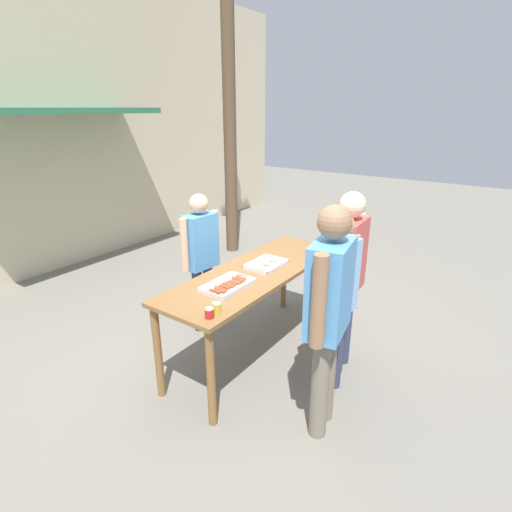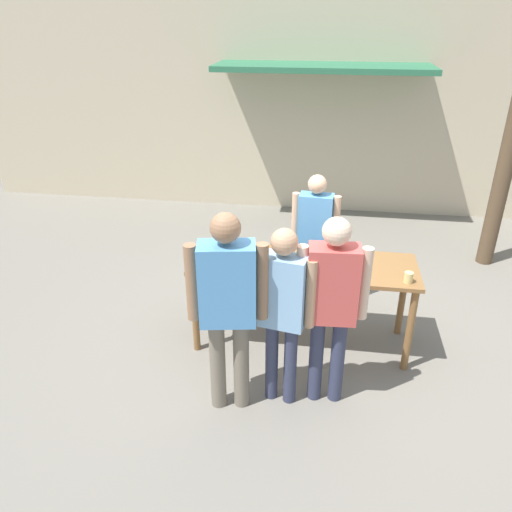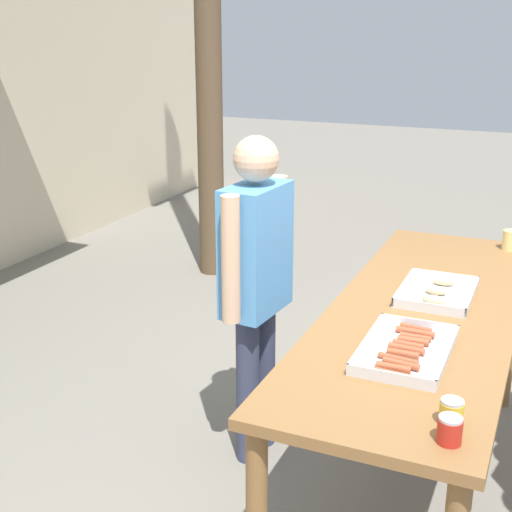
# 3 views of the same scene
# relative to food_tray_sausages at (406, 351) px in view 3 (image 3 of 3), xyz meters

# --- Properties ---
(ground_plane) EXTENTS (24.00, 24.00, 0.00)m
(ground_plane) POSITION_rel_food_tray_sausages_xyz_m (0.47, 0.02, -0.95)
(ground_plane) COLOR slate
(serving_table) EXTENTS (2.22, 0.74, 0.94)m
(serving_table) POSITION_rel_food_tray_sausages_xyz_m (0.47, 0.02, -0.13)
(serving_table) COLOR brown
(serving_table) RESTS_ON ground
(food_tray_sausages) EXTENTS (0.48, 0.30, 0.04)m
(food_tray_sausages) POSITION_rel_food_tray_sausages_xyz_m (0.00, 0.00, 0.00)
(food_tray_sausages) COLOR silver
(food_tray_sausages) RESTS_ON serving_table
(food_tray_buns) EXTENTS (0.41, 0.30, 0.05)m
(food_tray_buns) POSITION_rel_food_tray_sausages_xyz_m (0.62, -0.00, 0.00)
(food_tray_buns) COLOR silver
(food_tray_buns) RESTS_ON serving_table
(condiment_jar_mustard) EXTENTS (0.07, 0.07, 0.08)m
(condiment_jar_mustard) POSITION_rel_food_tray_sausages_xyz_m (-0.51, -0.23, 0.03)
(condiment_jar_mustard) COLOR #B22319
(condiment_jar_mustard) RESTS_ON serving_table
(condiment_jar_ketchup) EXTENTS (0.07, 0.07, 0.08)m
(condiment_jar_ketchup) POSITION_rel_food_tray_sausages_xyz_m (-0.41, -0.22, 0.03)
(condiment_jar_ketchup) COLOR gold
(condiment_jar_ketchup) RESTS_ON serving_table
(beer_cup) EXTENTS (0.08, 0.08, 0.10)m
(beer_cup) POSITION_rel_food_tray_sausages_xyz_m (1.44, -0.23, 0.04)
(beer_cup) COLOR #DBC67A
(beer_cup) RESTS_ON serving_table
(person_server_behind_table) EXTENTS (0.54, 0.24, 1.59)m
(person_server_behind_table) POSITION_rel_food_tray_sausages_xyz_m (0.55, 0.82, 0.00)
(person_server_behind_table) COLOR #333851
(person_server_behind_table) RESTS_ON ground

